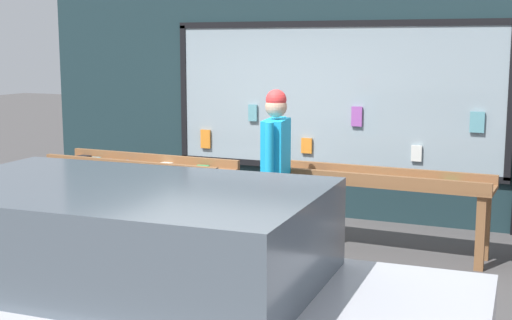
% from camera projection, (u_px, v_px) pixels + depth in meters
% --- Properties ---
extents(ground_plane, '(40.00, 40.00, 0.00)m').
position_uv_depth(ground_plane, '(215.00, 259.00, 7.52)').
color(ground_plane, '#474444').
extents(shopfront_facade, '(7.49, 0.29, 3.29)m').
position_uv_depth(shopfront_facade, '(300.00, 91.00, 9.40)').
color(shopfront_facade, '#192D33').
rests_on(shopfront_facade, ground_plane).
extents(display_table_left, '(2.45, 0.68, 0.86)m').
position_uv_depth(display_table_left, '(141.00, 171.00, 8.84)').
color(display_table_left, brown).
rests_on(display_table_left, ground_plane).
extents(display_table_right, '(2.45, 0.62, 0.90)m').
position_uv_depth(display_table_right, '(377.00, 187.00, 7.68)').
color(display_table_right, brown).
rests_on(display_table_right, ground_plane).
extents(person_browsing, '(0.29, 0.68, 1.78)m').
position_uv_depth(person_browsing, '(276.00, 158.00, 7.54)').
color(person_browsing, '#4C382D').
rests_on(person_browsing, ground_plane).
extents(small_dog, '(0.25, 0.63, 0.41)m').
position_uv_depth(small_dog, '(301.00, 235.00, 7.41)').
color(small_dog, black).
rests_on(small_dog, ground_plane).
extents(parked_car, '(4.32, 1.98, 1.41)m').
position_uv_depth(parked_car, '(124.00, 293.00, 4.33)').
color(parked_car, silver).
rests_on(parked_car, ground_plane).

